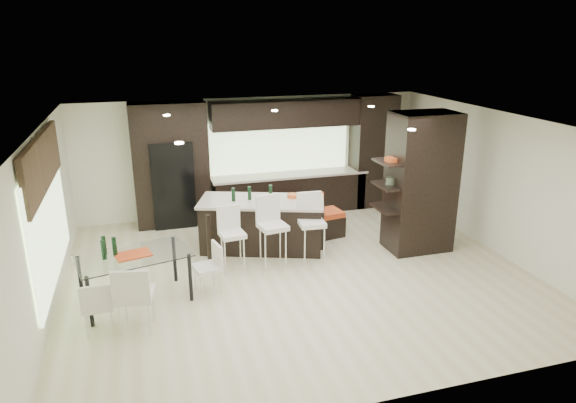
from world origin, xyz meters
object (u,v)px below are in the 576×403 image
object	(u,v)px
stool_right	(311,235)
dining_table	(136,279)
bench	(310,226)
chair_near	(136,299)
stool_left	(233,246)
chair_far	(98,308)
stool_mid	(273,239)
chair_end	(207,271)
floor_vase	(400,219)
kitchen_island	(262,224)

from	to	relation	value
stool_right	dining_table	world-z (taller)	stool_right
bench	chair_near	world-z (taller)	chair_near
stool_left	chair_far	world-z (taller)	stool_left
stool_mid	chair_far	world-z (taller)	stool_mid
chair_end	chair_far	bearing A→B (deg)	102.28
stool_left	stool_mid	size ratio (longest dim) A/B	0.90
chair_near	chair_end	xyz separation A→B (m)	(1.13, 0.81, -0.09)
stool_right	floor_vase	size ratio (longest dim) A/B	0.91
stool_left	dining_table	bearing A→B (deg)	-164.41
stool_right	chair_far	size ratio (longest dim) A/B	1.36
stool_mid	floor_vase	bearing A→B (deg)	-5.93
stool_right	chair_near	xyz separation A→B (m)	(-3.16, -1.49, -0.05)
stool_left	chair_near	size ratio (longest dim) A/B	1.00
kitchen_island	chair_far	world-z (taller)	kitchen_island
stool_right	dining_table	distance (m)	3.23
chair_near	chair_far	size ratio (longest dim) A/B	1.24
stool_mid	stool_right	distance (m)	0.74
stool_left	stool_right	size ratio (longest dim) A/B	0.91
kitchen_island	chair_far	size ratio (longest dim) A/B	3.13
kitchen_island	stool_left	distance (m)	1.11
stool_mid	chair_end	size ratio (longest dim) A/B	1.39
stool_right	bench	world-z (taller)	stool_right
chair_end	stool_mid	bearing A→B (deg)	-74.78
stool_left	bench	distance (m)	2.09
kitchen_island	dining_table	world-z (taller)	kitchen_island
stool_mid	chair_end	xyz separation A→B (m)	(-1.29, -0.68, -0.15)
stool_left	chair_far	size ratio (longest dim) A/B	1.24
kitchen_island	stool_mid	distance (m)	0.85
chair_far	chair_end	world-z (taller)	chair_far
chair_near	stool_right	bearing A→B (deg)	35.90
dining_table	chair_near	xyz separation A→B (m)	(0.00, -0.81, 0.07)
stool_mid	chair_near	distance (m)	2.84
floor_vase	kitchen_island	bearing A→B (deg)	165.41
kitchen_island	floor_vase	size ratio (longest dim) A/B	2.10
chair_far	floor_vase	bearing A→B (deg)	12.89
bench	chair_end	bearing A→B (deg)	-153.05
chair_near	chair_end	distance (m)	1.39
kitchen_island	bench	xyz separation A→B (m)	(1.07, 0.20, -0.23)
chair_end	floor_vase	bearing A→B (deg)	-90.38
bench	dining_table	distance (m)	3.89
bench	chair_near	size ratio (longest dim) A/B	1.49
chair_far	kitchen_island	bearing A→B (deg)	34.76
stool_mid	chair_far	xyz separation A→B (m)	(-2.94, -1.44, -0.15)
kitchen_island	dining_table	bearing A→B (deg)	-128.24
bench	chair_near	bearing A→B (deg)	-153.22
stool_mid	dining_table	size ratio (longest dim) A/B	0.63
stool_right	chair_end	bearing A→B (deg)	-157.80
kitchen_island	stool_mid	world-z (taller)	stool_mid
stool_mid	kitchen_island	bearing A→B (deg)	80.54
stool_mid	dining_table	bearing A→B (deg)	-173.83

